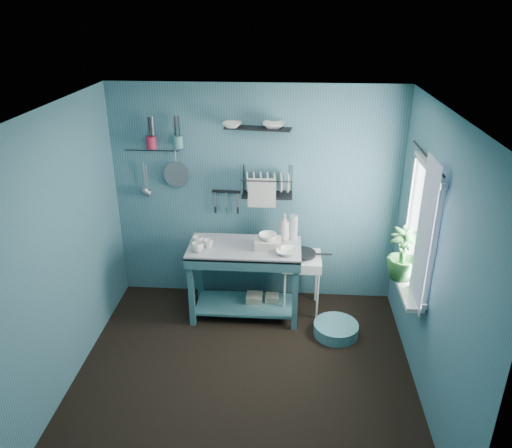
# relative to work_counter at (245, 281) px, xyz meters

# --- Properties ---
(floor) EXTENTS (3.20, 3.20, 0.00)m
(floor) POSITION_rel_work_counter_xyz_m (0.08, -1.03, -0.43)
(floor) COLOR black
(floor) RESTS_ON ground
(ceiling) EXTENTS (3.20, 3.20, 0.00)m
(ceiling) POSITION_rel_work_counter_xyz_m (0.08, -1.03, 2.07)
(ceiling) COLOR silver
(ceiling) RESTS_ON ground
(wall_back) EXTENTS (3.20, 0.00, 3.20)m
(wall_back) POSITION_rel_work_counter_xyz_m (0.08, 0.47, 0.82)
(wall_back) COLOR #376471
(wall_back) RESTS_ON ground
(wall_front) EXTENTS (3.20, 0.00, 3.20)m
(wall_front) POSITION_rel_work_counter_xyz_m (0.08, -2.53, 0.82)
(wall_front) COLOR #376471
(wall_front) RESTS_ON ground
(wall_left) EXTENTS (0.00, 3.00, 3.00)m
(wall_left) POSITION_rel_work_counter_xyz_m (-1.52, -1.03, 0.82)
(wall_left) COLOR #376471
(wall_left) RESTS_ON ground
(wall_right) EXTENTS (0.00, 3.00, 3.00)m
(wall_right) POSITION_rel_work_counter_xyz_m (1.68, -1.03, 0.82)
(wall_right) COLOR #376471
(wall_right) RESTS_ON ground
(work_counter) EXTENTS (1.25, 0.69, 0.86)m
(work_counter) POSITION_rel_work_counter_xyz_m (0.00, 0.00, 0.00)
(work_counter) COLOR #34676E
(work_counter) RESTS_ON floor
(mug_left) EXTENTS (0.12, 0.12, 0.10)m
(mug_left) POSITION_rel_work_counter_xyz_m (-0.48, -0.16, 0.48)
(mug_left) COLOR white
(mug_left) RESTS_ON work_counter
(mug_mid) EXTENTS (0.14, 0.14, 0.09)m
(mug_mid) POSITION_rel_work_counter_xyz_m (-0.38, -0.06, 0.47)
(mug_mid) COLOR white
(mug_mid) RESTS_ON work_counter
(mug_right) EXTENTS (0.17, 0.17, 0.10)m
(mug_right) POSITION_rel_work_counter_xyz_m (-0.50, 0.00, 0.48)
(mug_right) COLOR white
(mug_right) RESTS_ON work_counter
(wash_tub) EXTENTS (0.28, 0.22, 0.10)m
(wash_tub) POSITION_rel_work_counter_xyz_m (0.25, -0.02, 0.48)
(wash_tub) COLOR beige
(wash_tub) RESTS_ON work_counter
(tub_bowl) EXTENTS (0.20, 0.19, 0.06)m
(tub_bowl) POSITION_rel_work_counter_xyz_m (0.25, -0.02, 0.56)
(tub_bowl) COLOR white
(tub_bowl) RESTS_ON wash_tub
(soap_bottle) EXTENTS (0.11, 0.12, 0.30)m
(soap_bottle) POSITION_rel_work_counter_xyz_m (0.42, 0.20, 0.58)
(soap_bottle) COLOR beige
(soap_bottle) RESTS_ON work_counter
(water_bottle) EXTENTS (0.09, 0.09, 0.28)m
(water_bottle) POSITION_rel_work_counter_xyz_m (0.52, 0.22, 0.57)
(water_bottle) COLOR #A6B0B9
(water_bottle) RESTS_ON work_counter
(counter_bowl) EXTENTS (0.22, 0.22, 0.05)m
(counter_bowl) POSITION_rel_work_counter_xyz_m (0.45, -0.15, 0.45)
(counter_bowl) COLOR white
(counter_bowl) RESTS_ON work_counter
(hotplate_stand) EXTENTS (0.49, 0.49, 0.68)m
(hotplate_stand) POSITION_rel_work_counter_xyz_m (0.62, 0.14, -0.09)
(hotplate_stand) COLOR silver
(hotplate_stand) RESTS_ON floor
(frying_pan) EXTENTS (0.30, 0.30, 0.03)m
(frying_pan) POSITION_rel_work_counter_xyz_m (0.62, 0.14, 0.29)
(frying_pan) COLOR black
(frying_pan) RESTS_ON hotplate_stand
(knife_strip) EXTENTS (0.32, 0.04, 0.03)m
(knife_strip) POSITION_rel_work_counter_xyz_m (-0.24, 0.44, 0.88)
(knife_strip) COLOR black
(knife_strip) RESTS_ON wall_back
(dish_rack) EXTENTS (0.55, 0.24, 0.32)m
(dish_rack) POSITION_rel_work_counter_xyz_m (0.22, 0.34, 1.04)
(dish_rack) COLOR black
(dish_rack) RESTS_ON wall_back
(upper_shelf) EXTENTS (0.72, 0.26, 0.01)m
(upper_shelf) POSITION_rel_work_counter_xyz_m (0.12, 0.37, 1.62)
(upper_shelf) COLOR black
(upper_shelf) RESTS_ON wall_back
(shelf_bowl_left) EXTENTS (0.22, 0.22, 0.05)m
(shelf_bowl_left) POSITION_rel_work_counter_xyz_m (-0.16, 0.37, 1.67)
(shelf_bowl_left) COLOR white
(shelf_bowl_left) RESTS_ON upper_shelf
(shelf_bowl_right) EXTENTS (0.24, 0.24, 0.06)m
(shelf_bowl_right) POSITION_rel_work_counter_xyz_m (0.28, 0.37, 1.59)
(shelf_bowl_right) COLOR white
(shelf_bowl_right) RESTS_ON upper_shelf
(utensil_cup_magenta) EXTENTS (0.11, 0.11, 0.13)m
(utensil_cup_magenta) POSITION_rel_work_counter_xyz_m (-1.04, 0.39, 1.44)
(utensil_cup_magenta) COLOR #A01D39
(utensil_cup_magenta) RESTS_ON wall_back
(utensil_cup_teal) EXTENTS (0.11, 0.11, 0.13)m
(utensil_cup_teal) POSITION_rel_work_counter_xyz_m (-0.74, 0.39, 1.46)
(utensil_cup_teal) COLOR teal
(utensil_cup_teal) RESTS_ON wall_back
(colander) EXTENTS (0.28, 0.03, 0.28)m
(colander) POSITION_rel_work_counter_xyz_m (-0.79, 0.42, 1.08)
(colander) COLOR gray
(colander) RESTS_ON wall_back
(ladle_outer) EXTENTS (0.01, 0.01, 0.30)m
(ladle_outer) POSITION_rel_work_counter_xyz_m (-1.16, 0.43, 1.05)
(ladle_outer) COLOR gray
(ladle_outer) RESTS_ON wall_back
(ladle_inner) EXTENTS (0.01, 0.01, 0.30)m
(ladle_inner) POSITION_rel_work_counter_xyz_m (-1.13, 0.43, 1.03)
(ladle_inner) COLOR gray
(ladle_inner) RESTS_ON wall_back
(hook_rail) EXTENTS (0.60, 0.01, 0.01)m
(hook_rail) POSITION_rel_work_counter_xyz_m (-1.05, 0.44, 1.34)
(hook_rail) COLOR black
(hook_rail) RESTS_ON wall_back
(window_glass) EXTENTS (0.00, 1.10, 1.10)m
(window_glass) POSITION_rel_work_counter_xyz_m (1.67, -0.58, 0.97)
(window_glass) COLOR white
(window_glass) RESTS_ON wall_right
(windowsill) EXTENTS (0.16, 0.95, 0.04)m
(windowsill) POSITION_rel_work_counter_xyz_m (1.58, -0.58, 0.38)
(windowsill) COLOR silver
(windowsill) RESTS_ON wall_right
(curtain) EXTENTS (0.00, 1.35, 1.35)m
(curtain) POSITION_rel_work_counter_xyz_m (1.60, -0.88, 1.02)
(curtain) COLOR white
(curtain) RESTS_ON wall_right
(curtain_rod) EXTENTS (0.02, 1.05, 0.02)m
(curtain_rod) POSITION_rel_work_counter_xyz_m (1.62, -0.58, 1.62)
(curtain_rod) COLOR black
(curtain_rod) RESTS_ON wall_right
(potted_plant) EXTENTS (0.31, 0.31, 0.51)m
(potted_plant) POSITION_rel_work_counter_xyz_m (1.55, -0.51, 0.66)
(potted_plant) COLOR #245A27
(potted_plant) RESTS_ON windowsill
(storage_tin_large) EXTENTS (0.18, 0.18, 0.22)m
(storage_tin_large) POSITION_rel_work_counter_xyz_m (0.10, 0.05, -0.32)
(storage_tin_large) COLOR gray
(storage_tin_large) RESTS_ON floor
(storage_tin_small) EXTENTS (0.15, 0.15, 0.20)m
(storage_tin_small) POSITION_rel_work_counter_xyz_m (0.30, 0.08, -0.33)
(storage_tin_small) COLOR gray
(storage_tin_small) RESTS_ON floor
(floor_basin) EXTENTS (0.48, 0.48, 0.13)m
(floor_basin) POSITION_rel_work_counter_xyz_m (1.00, -0.33, -0.36)
(floor_basin) COLOR teal
(floor_basin) RESTS_ON floor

